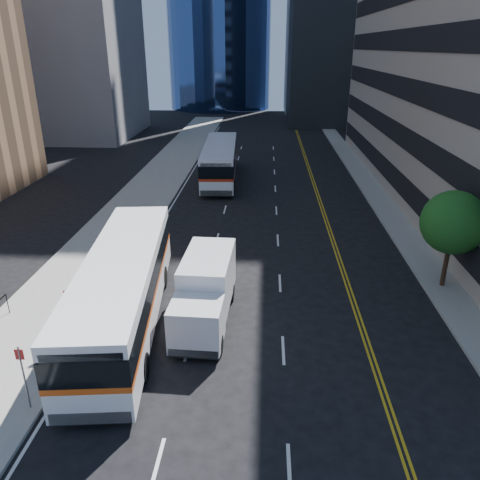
{
  "coord_description": "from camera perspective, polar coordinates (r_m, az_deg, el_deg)",
  "views": [
    {
      "loc": [
        -0.4,
        -14.36,
        11.77
      ],
      "look_at": [
        -1.6,
        7.18,
        2.8
      ],
      "focal_mm": 35.0,
      "sensor_mm": 36.0,
      "label": 1
    }
  ],
  "objects": [
    {
      "name": "street_tree",
      "position": [
        25.59,
        24.57,
        1.94
      ],
      "size": [
        3.2,
        3.2,
        5.1
      ],
      "color": "#332114",
      "rests_on": "sidewalk_east"
    },
    {
      "name": "ground",
      "position": [
        18.57,
        3.87,
        -16.8
      ],
      "size": [
        160.0,
        160.0,
        0.0
      ],
      "primitive_type": "plane",
      "color": "black",
      "rests_on": "ground"
    },
    {
      "name": "box_truck",
      "position": [
        21.21,
        -4.26,
        -6.24
      ],
      "size": [
        2.36,
        6.28,
        2.97
      ],
      "rotation": [
        0.0,
        0.0,
        -0.04
      ],
      "color": "silver",
      "rests_on": "ground"
    },
    {
      "name": "bus_front",
      "position": [
        21.48,
        -14.03,
        -5.62
      ],
      "size": [
        4.27,
        13.48,
        3.42
      ],
      "rotation": [
        0.0,
        0.0,
        0.11
      ],
      "color": "white",
      "rests_on": "ground"
    },
    {
      "name": "bus_rear",
      "position": [
        44.51,
        -2.45,
        9.66
      ],
      "size": [
        3.42,
        13.17,
        3.37
      ],
      "rotation": [
        0.0,
        0.0,
        0.04
      ],
      "color": "white",
      "rests_on": "ground"
    },
    {
      "name": "sidewalk_west",
      "position": [
        42.29,
        -10.81,
        6.12
      ],
      "size": [
        5.0,
        90.0,
        0.15
      ],
      "primitive_type": "cube",
      "color": "gray",
      "rests_on": "ground"
    },
    {
      "name": "sidewalk_east",
      "position": [
        42.13,
        16.03,
        5.57
      ],
      "size": [
        2.0,
        90.0,
        0.15
      ],
      "primitive_type": "cube",
      "color": "gray",
      "rests_on": "ground"
    }
  ]
}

